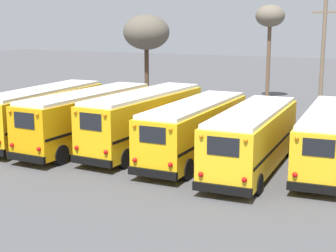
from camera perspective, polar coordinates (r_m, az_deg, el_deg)
ground_plane at (r=28.45m, az=0.22°, el=-3.10°), size 160.00×160.00×0.00m
school_bus_0 at (r=32.10m, az=-13.65°, el=1.46°), size 2.89×10.24×3.22m
school_bus_1 at (r=30.07m, az=-8.82°, el=1.00°), size 2.88×10.57×3.23m
school_bus_2 at (r=28.92m, az=-2.63°, el=0.79°), size 2.91×10.18×3.31m
school_bus_3 at (r=27.06m, az=3.04°, el=-0.25°), size 2.54×9.94×3.05m
school_bus_4 at (r=25.30m, az=9.36°, el=-1.25°), size 2.85×9.85×3.05m
school_bus_5 at (r=26.43m, az=17.43°, el=-1.17°), size 2.93×10.19×2.97m
utility_pole at (r=39.20m, az=16.76°, el=7.26°), size 1.80×0.28×8.86m
bare_tree_0 at (r=48.27m, az=11.24°, el=11.61°), size 2.64×2.64×8.65m
bare_tree_2 at (r=46.63m, az=-2.41°, el=10.28°), size 4.14×4.14×7.77m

